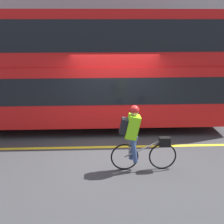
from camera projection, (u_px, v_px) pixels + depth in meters
name	position (u px, v px, depth m)	size (l,w,h in m)	color
ground_plane	(117.00, 151.00, 8.49)	(80.00, 80.00, 0.00)	#38383A
road_center_line	(116.00, 147.00, 8.74)	(50.00, 0.14, 0.01)	yellow
sidewalk_curb	(109.00, 100.00, 13.45)	(60.00, 2.45, 0.16)	#A8A399
building_facade	(108.00, 24.00, 13.86)	(60.00, 0.30, 6.51)	#9E9EA3
bus	(70.00, 64.00, 9.89)	(9.83, 2.50, 3.71)	black
cyclist_on_bike	(137.00, 136.00, 7.19)	(1.56, 0.32, 1.59)	black
trash_bin	(112.00, 87.00, 13.16)	(0.56, 0.56, 1.05)	#515156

